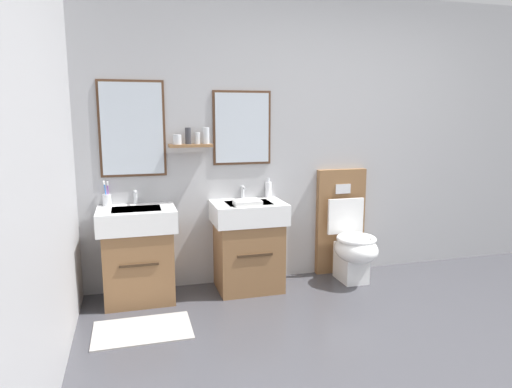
{
  "coord_description": "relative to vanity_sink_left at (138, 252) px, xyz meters",
  "views": [
    {
      "loc": [
        -1.89,
        -1.88,
        1.51
      ],
      "look_at": [
        -0.9,
        1.66,
        0.86
      ],
      "focal_mm": 31.94,
      "sensor_mm": 36.0,
      "label": 1
    }
  ],
  "objects": [
    {
      "name": "vanity_sink_right",
      "position": [
        0.92,
        0.0,
        0.0
      ],
      "size": [
        0.61,
        0.48,
        0.77
      ],
      "color": "brown",
      "rests_on": "ground"
    },
    {
      "name": "tap_on_left_sink",
      "position": [
        0.0,
        0.17,
        0.44
      ],
      "size": [
        0.03,
        0.13,
        0.11
      ],
      "color": "silver",
      "rests_on": "vanity_sink_left"
    },
    {
      "name": "toothbrush_cup",
      "position": [
        -0.23,
        0.16,
        0.42
      ],
      "size": [
        0.07,
        0.07,
        0.21
      ],
      "color": "silver",
      "rests_on": "vanity_sink_left"
    },
    {
      "name": "wall_back",
      "position": [
        1.83,
        0.26,
        0.88
      ],
      "size": [
        4.87,
        0.27,
        2.56
      ],
      "color": "#A8A8AA",
      "rests_on": "ground"
    },
    {
      "name": "toilet",
      "position": [
        1.88,
        0.0,
        -0.03
      ],
      "size": [
        0.48,
        0.62,
        1.0
      ],
      "color": "brown",
      "rests_on": "ground"
    },
    {
      "name": "vanity_sink_left",
      "position": [
        0.0,
        0.0,
        0.0
      ],
      "size": [
        0.61,
        0.48,
        0.77
      ],
      "color": "brown",
      "rests_on": "ground"
    },
    {
      "name": "folded_hand_towel",
      "position": [
        0.88,
        -0.14,
        0.39
      ],
      "size": [
        0.22,
        0.16,
        0.04
      ],
      "primitive_type": "cube",
      "color": "white",
      "rests_on": "vanity_sink_right"
    },
    {
      "name": "soap_dispenser",
      "position": [
        1.16,
        0.17,
        0.44
      ],
      "size": [
        0.06,
        0.06,
        0.18
      ],
      "color": "white",
      "rests_on": "vanity_sink_right"
    },
    {
      "name": "bath_mat",
      "position": [
        0.0,
        -0.59,
        -0.4
      ],
      "size": [
        0.68,
        0.44,
        0.01
      ],
      "primitive_type": "cube",
      "color": "#9E9993",
      "rests_on": "ground"
    },
    {
      "name": "tap_on_right_sink",
      "position": [
        0.92,
        0.17,
        0.44
      ],
      "size": [
        0.03,
        0.13,
        0.11
      ],
      "color": "silver",
      "rests_on": "vanity_sink_right"
    }
  ]
}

